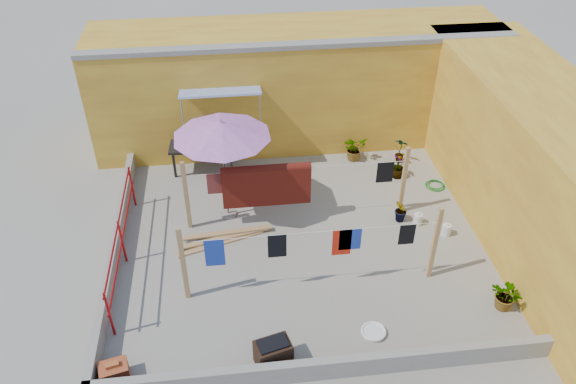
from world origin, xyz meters
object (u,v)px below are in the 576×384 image
Objects in this scene: outdoor_table at (202,146)px; plant_back_a at (354,148)px; brick_stack at (114,372)px; patio_umbrella at (222,130)px; water_jug_a at (446,230)px; white_basin at (374,332)px; brazier at (273,353)px; green_hose at (435,185)px; water_jug_b at (418,219)px.

outdoor_table is 2.51× the size of plant_back_a.
plant_back_a is at bearing 48.86° from brick_stack.
outdoor_table is 3.10× the size of brick_stack.
patio_umbrella reaches higher than brick_stack.
water_jug_a is at bearing -15.03° from patio_umbrella.
brazier is at bearing -167.14° from white_basin.
brick_stack is at bearing -131.14° from plant_back_a.
patio_umbrella is at bearing 164.97° from water_jug_a.
white_basin is at bearing 5.39° from brick_stack.
brazier reaches higher than green_hose.
white_basin is at bearing 12.86° from brazier.
plant_back_a reaches higher than water_jug_b.
brazier is 2.20× the size of water_jug_a.
green_hose is at bearing 46.46° from brazier.
brick_stack is 2.75m from brazier.
water_jug_b is (3.73, 3.48, -0.13)m from brazier.
plant_back_a is at bearing 81.41° from white_basin.
plant_back_a is (2.84, 6.40, 0.07)m from brazier.
patio_umbrella is 4.69× the size of brick_stack.
patio_umbrella reaches higher than outdoor_table.
patio_umbrella is 4.85m from brazier.
brick_stack is 1.10× the size of green_hose.
patio_umbrella is 5.55m from water_jug_a.
plant_back_a is (-1.81, 1.51, 0.31)m from green_hose.
plant_back_a reaches higher than brick_stack.
green_hose is 0.73× the size of plant_back_a.
water_jug_a is at bearing 48.04° from white_basin.
white_basin is 0.95× the size of green_hose.
brick_stack is (-2.09, -4.34, -2.15)m from patio_umbrella.
green_hose is (7.40, 4.89, -0.15)m from brick_stack.
green_hose is at bearing 56.88° from water_jug_b.
brick_stack is 8.87m from green_hose.
water_jug_b is at bearing 43.02° from brazier.
white_basin is at bearing -56.35° from patio_umbrella.
brick_stack reaches higher than white_basin.
water_jug_a is (4.92, -1.32, -2.19)m from patio_umbrella.
brick_stack is 4.71m from white_basin.
brick_stack is 7.35m from water_jug_b.
brazier is at bearing -136.98° from water_jug_b.
patio_umbrella is 5.41× the size of white_basin.
brick_stack is at bearing -156.67° from water_jug_a.
patio_umbrella reaches higher than green_hose.
water_jug_a is 3.67m from plant_back_a.
white_basin is at bearing -120.50° from water_jug_b.
outdoor_table is (-0.56, 2.06, -1.63)m from patio_umbrella.
brazier is 7.00m from plant_back_a.
brick_stack is at bearing -146.54° from green_hose.
brazier is (0.66, -4.34, -2.06)m from patio_umbrella.
patio_umbrella is at bearing 123.65° from white_basin.
outdoor_table reaches higher than brazier.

